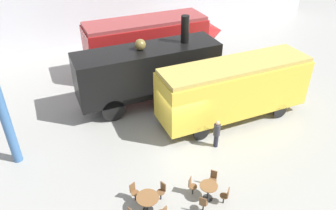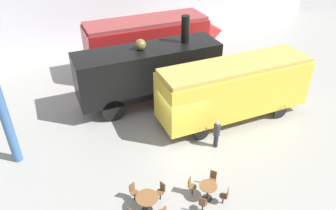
# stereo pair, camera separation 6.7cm
# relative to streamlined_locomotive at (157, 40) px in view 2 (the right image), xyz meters

# --- Properties ---
(ground_plane) EXTENTS (80.00, 80.00, 0.00)m
(ground_plane) POSITION_rel_streamlined_locomotive_xyz_m (-2.14, -8.43, -2.24)
(ground_plane) COLOR gray
(streamlined_locomotive) EXTENTS (10.56, 2.75, 3.84)m
(streamlined_locomotive) POSITION_rel_streamlined_locomotive_xyz_m (0.00, 0.00, 0.00)
(streamlined_locomotive) COLOR maroon
(streamlined_locomotive) RESTS_ON ground_plane
(steam_locomotive) EXTENTS (8.63, 2.43, 5.23)m
(steam_locomotive) POSITION_rel_streamlined_locomotive_xyz_m (-2.24, -4.29, 0.00)
(steam_locomotive) COLOR black
(steam_locomotive) RESTS_ON ground_plane
(passenger_coach_vintage) EXTENTS (8.66, 2.45, 3.49)m
(passenger_coach_vintage) POSITION_rel_streamlined_locomotive_xyz_m (1.51, -7.82, -0.22)
(passenger_coach_vintage) COLOR gold
(passenger_coach_vintage) RESTS_ON ground_plane
(cafe_table_near) EXTENTS (0.77, 0.77, 0.77)m
(cafe_table_near) POSITION_rel_streamlined_locomotive_xyz_m (-2.74, -12.68, -1.66)
(cafe_table_near) COLOR black
(cafe_table_near) RESTS_ON ground_plane
(cafe_table_mid) EXTENTS (0.94, 0.94, 0.75)m
(cafe_table_mid) POSITION_rel_streamlined_locomotive_xyz_m (-5.32, -12.23, -1.63)
(cafe_table_mid) COLOR black
(cafe_table_mid) RESTS_ON ground_plane
(cafe_chair_0) EXTENTS (0.40, 0.40, 0.87)m
(cafe_chair_0) POSITION_rel_streamlined_locomotive_xyz_m (-2.19, -12.15, -1.73)
(cafe_chair_0) COLOR black
(cafe_chair_0) RESTS_ON ground_plane
(cafe_chair_1) EXTENTS (0.40, 0.40, 0.87)m
(cafe_chair_1) POSITION_rel_streamlined_locomotive_xyz_m (-3.27, -12.13, -1.73)
(cafe_chair_1) COLOR black
(cafe_chair_1) RESTS_ON ground_plane
(cafe_chair_2) EXTENTS (0.40, 0.40, 0.87)m
(cafe_chair_2) POSITION_rel_streamlined_locomotive_xyz_m (-3.28, -13.21, -1.73)
(cafe_chair_2) COLOR black
(cafe_chair_2) RESTS_ON ground_plane
(cafe_chair_3) EXTENTS (0.40, 0.40, 0.87)m
(cafe_chair_3) POSITION_rel_streamlined_locomotive_xyz_m (-2.21, -13.22, -1.73)
(cafe_chair_3) COLOR black
(cafe_chair_3) RESTS_ON ground_plane
(cafe_chair_4) EXTENTS (0.40, 0.38, 0.87)m
(cafe_chair_4) POSITION_rel_streamlined_locomotive_xyz_m (-4.55, -11.89, -1.73)
(cafe_chair_4) COLOR black
(cafe_chair_4) RESTS_ON ground_plane
(cafe_chair_5) EXTENTS (0.38, 0.40, 0.87)m
(cafe_chair_5) POSITION_rel_streamlined_locomotive_xyz_m (-5.66, -11.46, -1.73)
(cafe_chair_5) COLOR black
(cafe_chair_5) RESTS_ON ground_plane
(visitor_person) EXTENTS (0.34, 0.34, 1.59)m
(visitor_person) POSITION_rel_streamlined_locomotive_xyz_m (-0.64, -9.77, -1.38)
(visitor_person) COLOR #262633
(visitor_person) RESTS_ON ground_plane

